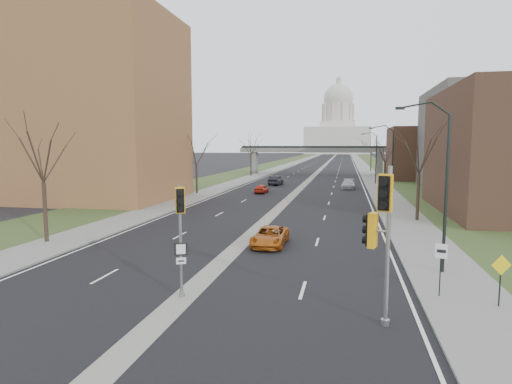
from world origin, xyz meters
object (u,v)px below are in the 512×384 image
(car_right_near, at_px, (270,236))
(car_right_mid, at_px, (348,184))
(car_left_near, at_px, (262,189))
(speed_limit_sign, at_px, (441,260))
(signal_pole_right, at_px, (381,223))
(signal_pole_median, at_px, (180,221))
(warning_sign, at_px, (501,273))
(car_left_far, at_px, (276,180))

(car_right_near, distance_m, car_right_mid, 39.45)
(car_left_near, distance_m, car_right_near, 31.18)
(speed_limit_sign, bearing_deg, signal_pole_right, -114.06)
(speed_limit_sign, relative_size, car_right_near, 0.51)
(signal_pole_median, height_order, warning_sign, signal_pole_median)
(signal_pole_median, bearing_deg, car_right_near, 55.35)
(speed_limit_sign, bearing_deg, car_left_far, 121.70)
(signal_pole_median, height_order, signal_pole_right, signal_pole_right)
(car_left_far, relative_size, car_right_near, 1.02)
(signal_pole_right, bearing_deg, signal_pole_median, -167.47)
(signal_pole_right, xyz_separation_m, car_left_near, (-12.64, 42.16, -3.23))
(signal_pole_median, xyz_separation_m, car_right_mid, (7.25, 49.66, -2.70))
(car_left_near, xyz_separation_m, car_right_mid, (11.81, 8.62, 0.10))
(speed_limit_sign, distance_m, car_left_near, 41.66)
(speed_limit_sign, bearing_deg, signal_pole_median, -152.90)
(speed_limit_sign, xyz_separation_m, car_right_near, (-8.89, 8.19, -1.08))
(signal_pole_median, distance_m, car_right_near, 11.10)
(car_left_far, xyz_separation_m, car_right_mid, (11.83, -3.77, -0.04))
(signal_pole_right, xyz_separation_m, speed_limit_sign, (2.81, 3.49, -2.15))
(car_left_near, distance_m, car_right_mid, 14.62)
(signal_pole_median, relative_size, speed_limit_sign, 2.13)
(signal_pole_right, bearing_deg, warning_sign, 49.25)
(car_right_near, relative_size, car_right_mid, 0.91)
(warning_sign, bearing_deg, speed_limit_sign, 142.71)
(signal_pole_median, distance_m, signal_pole_right, 8.17)
(speed_limit_sign, bearing_deg, car_left_near, 126.63)
(speed_limit_sign, distance_m, car_left_far, 53.37)
(car_left_far, bearing_deg, car_right_near, 103.74)
(signal_pole_median, height_order, speed_limit_sign, signal_pole_median)
(signal_pole_right, relative_size, car_right_mid, 1.19)
(speed_limit_sign, distance_m, car_right_near, 12.14)
(car_right_near, xyz_separation_m, car_right_mid, (5.25, 39.10, 0.09))
(signal_pole_median, distance_m, car_left_near, 41.38)
(car_right_mid, bearing_deg, signal_pole_median, -95.88)
(signal_pole_right, height_order, car_right_mid, signal_pole_right)
(car_left_near, bearing_deg, signal_pole_median, 99.16)
(signal_pole_median, relative_size, signal_pole_right, 0.83)
(car_right_near, height_order, car_right_mid, car_right_mid)
(warning_sign, distance_m, car_left_near, 43.19)
(signal_pole_right, distance_m, car_right_mid, 50.88)
(signal_pole_median, height_order, car_left_far, signal_pole_median)
(warning_sign, height_order, car_right_mid, warning_sign)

